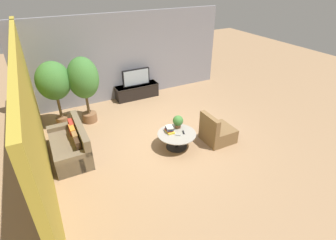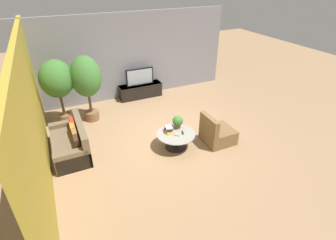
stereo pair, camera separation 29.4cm
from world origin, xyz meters
name	(u,v)px [view 2 (the right image)]	position (x,y,z in m)	size (l,w,h in m)	color
ground_plane	(169,137)	(0.00, 0.00, 0.00)	(24.00, 24.00, 0.00)	#9E7A56
back_wall_stone	(131,56)	(0.00, 3.26, 1.50)	(7.40, 0.12, 3.00)	gray
side_wall_left	(33,110)	(-3.26, 0.20, 1.50)	(0.12, 7.40, 3.00)	gold
media_console	(140,90)	(0.18, 2.94, 0.26)	(1.60, 0.50, 0.50)	black
television	(140,77)	(0.18, 2.94, 0.80)	(1.02, 0.13, 0.61)	black
coffee_table	(176,138)	(-0.06, -0.52, 0.30)	(1.03, 1.03, 0.43)	black
couch_by_wall	(71,143)	(-2.63, 0.42, 0.29)	(0.84, 1.71, 0.84)	brown
armchair_wicker	(217,134)	(1.08, -0.77, 0.27)	(0.80, 0.76, 0.86)	brown
potted_palm_tall	(57,81)	(-2.61, 2.11, 1.42)	(0.96, 0.96, 2.03)	brown
potted_palm_corner	(86,79)	(-1.82, 1.98, 1.38)	(0.91, 0.91, 2.08)	brown
potted_plant_tabletop	(178,121)	(0.12, -0.26, 0.63)	(0.29, 0.29, 0.36)	brown
book_stack	(169,129)	(-0.19, -0.35, 0.50)	(0.21, 0.30, 0.16)	gold
remote_black	(183,133)	(0.12, -0.56, 0.44)	(0.04, 0.16, 0.02)	black
remote_silver	(177,135)	(-0.08, -0.61, 0.44)	(0.04, 0.16, 0.02)	gray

